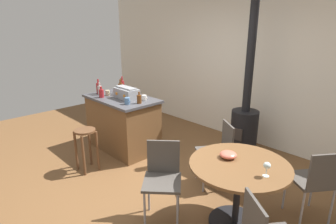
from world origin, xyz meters
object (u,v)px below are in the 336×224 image
object	(u,v)px
bottle_1	(121,89)
cup_1	(144,98)
folding_chair_right	(315,179)
folding_chair_far	(163,175)
wood_stove	(245,120)
folding_chair_near	(218,149)
wine_glass	(267,166)
wooden_stool	(86,142)
bottle_0	(121,86)
cup_2	(127,101)
serving_bowl	(228,155)
bottle_6	(98,88)
dining_table	(238,178)
bottle_3	(101,93)
bottle_2	(100,90)
cup_0	(108,93)
bottle_4	(139,99)
bottle_5	(122,86)
kitchen_island	(123,123)

from	to	relation	value
bottle_1	cup_1	bearing A→B (deg)	5.13
folding_chair_right	bottle_1	bearing A→B (deg)	-175.55
folding_chair_far	wood_stove	world-z (taller)	wood_stove
folding_chair_near	wine_glass	world-z (taller)	wine_glass
wooden_stool	bottle_0	bearing A→B (deg)	120.40
folding_chair_far	bottle_1	size ratio (longest dim) A/B	3.35
cup_2	serving_bowl	bearing A→B (deg)	-2.17
folding_chair_far	serving_bowl	world-z (taller)	folding_chair_far
cup_1	cup_2	world-z (taller)	cup_2
folding_chair_far	serving_bowl	bearing A→B (deg)	47.35
bottle_6	dining_table	bearing A→B (deg)	-2.65
wood_stove	bottle_3	xyz separation A→B (m)	(-1.79, -1.57, 0.41)
bottle_2	bottle_6	world-z (taller)	bottle_6
bottle_6	cup_0	size ratio (longest dim) A/B	2.28
wooden_stool	bottle_3	distance (m)	0.95
wood_stove	bottle_2	world-z (taller)	wood_stove
folding_chair_far	bottle_4	size ratio (longest dim) A/B	4.87
bottle_2	folding_chair_right	bearing A→B (deg)	8.71
bottle_2	bottle_5	bearing A→B (deg)	69.35
folding_chair_near	folding_chair_far	world-z (taller)	folding_chair_far
folding_chair_near	bottle_0	distance (m)	2.26
wood_stove	bottle_6	xyz separation A→B (m)	(-2.06, -1.46, 0.44)
dining_table	folding_chair_far	xyz separation A→B (m)	(-0.63, -0.49, -0.03)
cup_2	cup_1	bearing A→B (deg)	90.30
bottle_1	bottle_2	xyz separation A→B (m)	(-0.23, -0.28, -0.02)
wooden_stool	folding_chair_near	bearing A→B (deg)	34.86
cup_2	kitchen_island	bearing A→B (deg)	157.29
folding_chair_near	cup_0	world-z (taller)	cup_0
dining_table	folding_chair_near	size ratio (longest dim) A/B	1.20
wood_stove	wooden_stool	bearing A→B (deg)	-120.76
folding_chair_right	bottle_0	size ratio (longest dim) A/B	3.69
wood_stove	bottle_3	size ratio (longest dim) A/B	12.97
bottle_1	cup_0	xyz separation A→B (m)	(-0.09, -0.20, -0.06)
cup_0	dining_table	bearing A→B (deg)	-3.71
folding_chair_far	dining_table	bearing A→B (deg)	37.63
wooden_stool	bottle_2	world-z (taller)	bottle_2
wooden_stool	dining_table	distance (m)	2.27
bottle_4	folding_chair_right	bearing A→B (deg)	8.37
bottle_5	wine_glass	distance (m)	3.08
kitchen_island	cup_2	xyz separation A→B (m)	(0.41, -0.17, 0.51)
dining_table	bottle_1	bearing A→B (deg)	171.77
cup_1	wine_glass	size ratio (longest dim) A/B	0.76
kitchen_island	bottle_0	world-z (taller)	bottle_0
wooden_stool	folding_chair_near	distance (m)	1.90
wood_stove	bottle_5	world-z (taller)	wood_stove
wood_stove	bottle_2	bearing A→B (deg)	-142.85
folding_chair_near	bottle_3	size ratio (longest dim) A/B	4.61
folding_chair_right	folding_chair_far	bearing A→B (deg)	-136.46
bottle_1	wine_glass	bearing A→B (deg)	-8.07
wood_stove	serving_bowl	bearing A→B (deg)	-64.77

